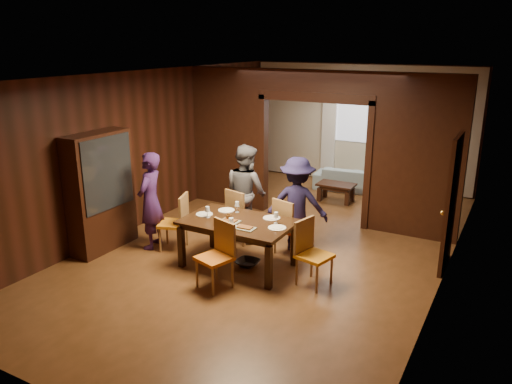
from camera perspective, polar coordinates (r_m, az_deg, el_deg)
The scene contains 32 objects.
floor at distance 8.74m, azimuth 2.32°, elevation -6.09°, with size 9.00×9.00×0.00m, color #563418.
ceiling at distance 8.05m, azimuth 2.57°, elevation 13.25°, with size 5.50×9.00×0.02m, color silver.
room_walls at distance 9.95m, azimuth 7.29°, elevation 5.76°, with size 5.52×9.01×2.90m.
person_purple at distance 8.58m, azimuth -11.97°, elevation -0.98°, with size 0.61×0.40×1.66m, color #351A4C.
person_grey at distance 8.79m, azimuth -1.13°, elevation -0.01°, with size 0.83×0.65×1.71m, color #504F55.
person_navy at distance 8.36m, azimuth 4.71°, elevation -1.36°, with size 1.03×0.59×1.60m, color #1B173A.
sofa at distance 11.99m, azimuth 11.21°, elevation 1.45°, with size 1.86×0.73×0.54m, color #95B3C3.
serving_bowl at distance 7.67m, azimuth -1.00°, elevation -2.97°, with size 0.37×0.37×0.09m, color black.
dining_table at distance 7.83m, azimuth -2.05°, elevation -5.89°, with size 1.69×1.05×0.76m, color black.
coffee_table at distance 11.14m, azimuth 9.12°, elevation -0.04°, with size 0.80×0.50×0.40m, color black.
chair_left at distance 8.53m, azimuth -9.47°, elevation -3.39°, with size 0.44×0.44×0.97m, color orange, non-canonical shape.
chair_right at distance 7.25m, azimuth 6.72°, elevation -7.04°, with size 0.44×0.44×0.97m, color orange, non-canonical shape.
chair_far_l at distance 8.73m, azimuth -1.51°, elevation -2.67°, with size 0.44×0.44×0.97m, color red, non-canonical shape.
chair_far_r at distance 8.25m, azimuth 3.97°, elevation -3.91°, with size 0.44×0.44×0.97m, color red, non-canonical shape.
chair_near at distance 7.16m, azimuth -4.80°, elevation -7.32°, with size 0.44×0.44×0.97m, color #CA6113, non-canonical shape.
hutch at distance 8.68m, azimuth -17.34°, elevation -0.00°, with size 0.40×1.20×2.00m, color black.
door_right at distance 8.11m, azimuth 21.40°, elevation -1.23°, with size 0.06×0.90×2.10m, color black.
window_far at distance 12.30m, azimuth 11.78°, elevation 8.61°, with size 1.20×0.03×1.30m, color silver.
curtain_left at distance 12.57m, azimuth 8.32°, elevation 6.88°, with size 0.35×0.06×2.40m, color white.
curtain_right at distance 12.14m, azimuth 14.99°, elevation 6.12°, with size 0.35×0.06×2.40m, color white.
plate_left at distance 7.99m, azimuth -5.93°, elevation -2.54°, with size 0.27×0.27×0.01m, color silver.
plate_far_l at distance 8.14m, azimuth -3.40°, elevation -2.09°, with size 0.27×0.27×0.01m, color white.
plate_far_r at distance 7.78m, azimuth 1.80°, elevation -2.98°, with size 0.27×0.27×0.01m, color silver.
plate_right at distance 7.39m, azimuth 2.42°, elevation -4.10°, with size 0.27×0.27×0.01m, color white.
plate_near at distance 7.40m, azimuth -3.13°, elevation -4.07°, with size 0.27×0.27×0.01m, color white.
platter_a at distance 7.64m, azimuth -3.01°, elevation -3.30°, with size 0.30×0.20×0.04m, color gray.
platter_b at distance 7.36m, azimuth -1.27°, elevation -4.09°, with size 0.30×0.20×0.04m, color gray.
wineglass_left at distance 7.82m, azimuth -5.57°, elevation -2.30°, with size 0.08×0.08×0.18m, color silver, non-canonical shape.
wineglass_far at distance 8.03m, azimuth -2.18°, elevation -1.72°, with size 0.08×0.08×0.18m, color silver, non-canonical shape.
wineglass_right at distance 7.55m, azimuth 2.30°, elevation -2.96°, with size 0.08×0.08×0.18m, color silver, non-canonical shape.
tumbler at distance 7.42m, azimuth -2.86°, elevation -3.49°, with size 0.07×0.07×0.14m, color silver.
condiment_jar at distance 7.69m, azimuth -3.12°, elevation -2.87°, with size 0.08×0.08×0.11m, color #482A10, non-canonical shape.
Camera 1 is at (3.54, -7.21, 3.43)m, focal length 35.00 mm.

